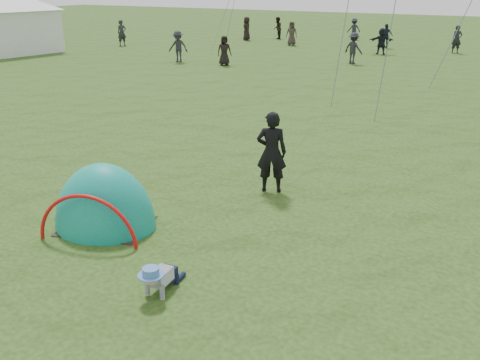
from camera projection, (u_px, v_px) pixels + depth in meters
The scene contains 15 objects.
ground at pixel (148, 281), 8.39m from camera, with size 140.00×140.00×0.00m, color #193E10.
crawling_toddler at pixel (159, 277), 8.00m from camera, with size 0.50×0.71×0.54m, color black, non-canonical shape.
popup_tent at pixel (106, 226), 10.25m from camera, with size 1.95×1.61×2.52m, color #0D7A75.
standing_adult at pixel (272, 152), 11.65m from camera, with size 0.66×0.43×1.81m, color black.
crowd_person_0 at pixel (457, 39), 33.74m from camera, with size 0.63×0.41×1.72m, color black.
crowd_person_2 at pixel (386, 36), 36.24m from camera, with size 0.94×0.39×1.60m, color black.
crowd_person_3 at pixel (178, 46), 30.19m from camera, with size 1.11×0.64×1.72m, color #25242A.
crowd_person_4 at pixel (292, 33), 37.76m from camera, with size 0.81×0.52×1.65m, color #342B26.
crowd_person_5 at pixel (382, 41), 33.26m from camera, with size 1.49×0.47×1.61m, color black.
crowd_person_6 at pixel (122, 33), 37.47m from camera, with size 0.64×0.42×1.76m, color #242428.
crowd_person_9 at pixel (354, 29), 41.51m from camera, with size 1.02×0.59×1.58m, color #23222D.
crowd_person_10 at pixel (247, 29), 40.89m from camera, with size 0.85×0.55×1.73m, color black.
crowd_person_13 at pixel (277, 28), 41.67m from camera, with size 0.81×0.63×1.67m, color black.
crowd_person_15 at pixel (353, 48), 29.58m from camera, with size 1.09×0.63×1.68m, color black.
crowd_person_16 at pixel (224, 51), 29.01m from camera, with size 0.77×0.50×1.58m, color black.
Camera 1 is at (4.81, -5.66, 4.46)m, focal length 40.00 mm.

